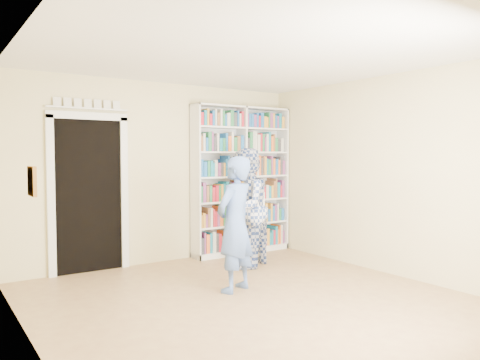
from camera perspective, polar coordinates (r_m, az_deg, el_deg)
The scene contains 11 objects.
floor at distance 5.24m, azimuth 2.52°, elevation -14.94°, with size 5.00×5.00×0.00m, color #906646.
ceiling at distance 5.09m, azimuth 2.60°, elevation 15.32°, with size 5.00×5.00×0.00m, color white.
wall_back at distance 7.15m, azimuth -9.53°, elevation 0.88°, with size 4.50×4.50×0.00m, color beige.
wall_left at distance 4.06m, azimuth -23.78°, elevation -0.98°, with size 5.00×5.00×0.00m, color beige.
wall_right at distance 6.58m, azimuth 18.45°, elevation 0.58°, with size 5.00×5.00×0.00m, color beige.
bookshelf at distance 7.68m, azimuth 0.13°, elevation 0.06°, with size 1.75×0.33×2.40m.
doorway at distance 6.75m, azimuth -17.95°, elevation -0.81°, with size 1.10×0.08×2.43m.
wall_art at distance 4.26m, azimuth -24.02°, elevation -0.14°, with size 0.03×0.25×0.25m, color brown.
man_blue at distance 5.55m, azimuth -0.62°, elevation -5.39°, with size 0.58×0.38×1.60m, color #4E6DAE.
man_plaid at distance 6.72m, azimuth 0.72°, elevation -3.42°, with size 0.83×0.65×1.72m, color #2C4489.
paper_sheet at distance 6.64m, azimuth 2.56°, elevation -2.74°, with size 0.20×0.01×0.28m, color white.
Camera 1 is at (-2.98, -3.99, 1.62)m, focal length 35.00 mm.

